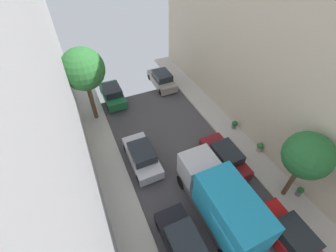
% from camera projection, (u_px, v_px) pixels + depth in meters
% --- Properties ---
extents(ground, '(32.00, 32.00, 0.00)m').
position_uv_depth(ground, '(234.00, 244.00, 12.81)').
color(ground, '#423F42').
extents(sidewalk_right, '(2.00, 44.00, 0.15)m').
position_uv_depth(sidewalk_right, '(300.00, 209.00, 14.27)').
color(sidewalk_right, '#B7B2A8').
rests_on(sidewalk_right, ground).
extents(parked_car_left_1, '(1.78, 4.20, 1.57)m').
position_uv_depth(parked_car_left_1, '(184.00, 245.00, 12.13)').
color(parked_car_left_1, black).
rests_on(parked_car_left_1, ground).
extents(parked_car_left_2, '(1.78, 4.20, 1.57)m').
position_uv_depth(parked_car_left_2, '(142.00, 156.00, 16.53)').
color(parked_car_left_2, silver).
rests_on(parked_car_left_2, ground).
extents(parked_car_left_3, '(1.78, 4.20, 1.57)m').
position_uv_depth(parked_car_left_3, '(112.00, 94.00, 22.16)').
color(parked_car_left_3, '#1E6638').
rests_on(parked_car_left_3, ground).
extents(parked_car_right_1, '(1.78, 4.20, 1.57)m').
position_uv_depth(parked_car_right_1, '(291.00, 238.00, 12.38)').
color(parked_car_right_1, red).
rests_on(parked_car_right_1, ground).
extents(parked_car_right_2, '(1.78, 4.20, 1.57)m').
position_uv_depth(parked_car_right_2, '(225.00, 157.00, 16.47)').
color(parked_car_right_2, maroon).
rests_on(parked_car_right_2, ground).
extents(parked_car_right_3, '(1.78, 4.20, 1.57)m').
position_uv_depth(parked_car_right_3, '(162.00, 80.00, 24.09)').
color(parked_car_right_3, gray).
rests_on(parked_car_right_3, ground).
extents(delivery_truck, '(2.26, 6.60, 3.38)m').
position_uv_depth(delivery_truck, '(221.00, 202.00, 12.77)').
color(delivery_truck, '#4C4C51').
rests_on(delivery_truck, ground).
extents(street_tree_0, '(3.29, 3.29, 6.42)m').
position_uv_depth(street_tree_0, '(83.00, 70.00, 17.32)').
color(street_tree_0, brown).
rests_on(street_tree_0, sidewalk_left).
extents(street_tree_1, '(2.65, 2.65, 5.18)m').
position_uv_depth(street_tree_1, '(307.00, 156.00, 12.37)').
color(street_tree_1, brown).
rests_on(street_tree_1, sidewalk_right).
extents(potted_plant_0, '(0.41, 0.41, 0.74)m').
position_uv_depth(potted_plant_0, '(300.00, 191.00, 14.64)').
color(potted_plant_0, slate).
rests_on(potted_plant_0, sidewalk_right).
extents(potted_plant_2, '(0.48, 0.48, 0.73)m').
position_uv_depth(potted_plant_2, '(234.00, 124.00, 19.25)').
color(potted_plant_2, slate).
rests_on(potted_plant_2, sidewalk_right).
extents(potted_plant_3, '(0.47, 0.47, 0.78)m').
position_uv_depth(potted_plant_3, '(260.00, 147.00, 17.37)').
color(potted_plant_3, '#B2A899').
rests_on(potted_plant_3, sidewalk_right).
extents(potted_plant_5, '(0.61, 0.61, 0.91)m').
position_uv_depth(potted_plant_5, '(74.00, 82.00, 23.84)').
color(potted_plant_5, slate).
rests_on(potted_plant_5, sidewalk_left).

